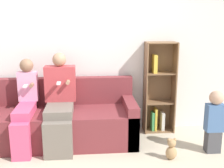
% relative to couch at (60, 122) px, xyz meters
% --- Properties ---
extents(ground_plane, '(14.00, 14.00, 0.00)m').
position_rel_couch_xyz_m(ground_plane, '(0.19, -0.49, -0.30)').
color(ground_plane, beige).
extents(back_wall, '(10.00, 0.06, 2.55)m').
position_rel_couch_xyz_m(back_wall, '(0.19, 0.44, 0.98)').
color(back_wall, silver).
rests_on(back_wall, ground_plane).
extents(couch, '(2.15, 0.80, 0.88)m').
position_rel_couch_xyz_m(couch, '(0.00, 0.00, 0.00)').
color(couch, maroon).
rests_on(couch, ground_plane).
extents(adult_seated, '(0.43, 0.76, 1.27)m').
position_rel_couch_xyz_m(adult_seated, '(0.02, -0.10, 0.36)').
color(adult_seated, '#70665B').
rests_on(adult_seated, ground_plane).
extents(child_seated, '(0.27, 0.79, 1.19)m').
position_rel_couch_xyz_m(child_seated, '(-0.44, -0.12, 0.31)').
color(child_seated, '#DB4C75').
rests_on(child_seated, ground_plane).
extents(toddler_standing, '(0.23, 0.18, 0.84)m').
position_rel_couch_xyz_m(toddler_standing, '(2.05, -0.50, 0.15)').
color(toddler_standing, '#47474C').
rests_on(toddler_standing, ground_plane).
extents(bookshelf, '(0.46, 0.26, 1.40)m').
position_rel_couch_xyz_m(bookshelf, '(1.50, 0.31, 0.35)').
color(bookshelf, brown).
rests_on(bookshelf, ground_plane).
extents(teddy_bear, '(0.14, 0.12, 0.29)m').
position_rel_couch_xyz_m(teddy_bear, '(1.44, -0.65, -0.16)').
color(teddy_bear, tan).
rests_on(teddy_bear, ground_plane).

